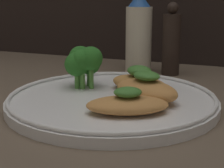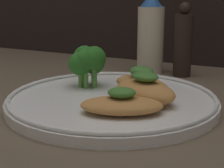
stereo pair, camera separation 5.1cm
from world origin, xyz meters
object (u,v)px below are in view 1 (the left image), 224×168
broccoli_bunch (84,61)px  sauce_bottle (139,35)px  pepper_grinder (171,42)px  plate (112,99)px

broccoli_bunch → sauce_bottle: bearing=83.2°
broccoli_bunch → sauce_bottle: (2.55, 21.30, 2.41)cm
sauce_bottle → broccoli_bunch: bearing=-96.8°
pepper_grinder → plate: bearing=-97.6°
plate → sauce_bottle: bearing=98.8°
sauce_bottle → pepper_grinder: bearing=-0.0°
sauce_bottle → pepper_grinder: (7.15, -0.00, -1.30)cm
plate → sauce_bottle: size_ratio=1.84×
pepper_grinder → sauce_bottle: bearing=180.0°
sauce_bottle → plate: bearing=-81.2°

